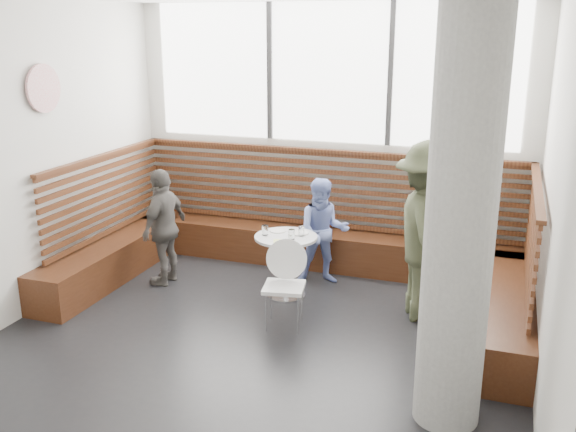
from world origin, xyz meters
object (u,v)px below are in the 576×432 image
(cafe_table, at_px, (286,253))
(child_left, at_px, (164,227))
(concrete_column, at_px, (461,220))
(cafe_chair, at_px, (286,277))
(adult_man, at_px, (427,232))
(child_back, at_px, (323,232))

(cafe_table, bearing_deg, child_left, -177.18)
(concrete_column, height_order, child_left, concrete_column)
(cafe_chair, xyz_separation_m, adult_man, (1.28, 0.62, 0.42))
(concrete_column, xyz_separation_m, child_back, (-1.67, 2.32, -0.97))
(adult_man, bearing_deg, cafe_chair, 95.68)
(cafe_table, relative_size, child_back, 0.57)
(adult_man, distance_m, child_left, 2.99)
(cafe_chair, bearing_deg, child_left, 150.13)
(cafe_table, bearing_deg, adult_man, -1.35)
(cafe_table, bearing_deg, child_back, 62.82)
(cafe_chair, height_order, child_back, child_back)
(child_back, relative_size, child_left, 0.92)
(adult_man, bearing_deg, child_left, 70.39)
(concrete_column, relative_size, adult_man, 1.73)
(cafe_chair, bearing_deg, child_back, 77.35)
(cafe_chair, xyz_separation_m, child_back, (0.04, 1.19, 0.12))
(cafe_chair, bearing_deg, adult_man, 15.11)
(cafe_chair, relative_size, child_left, 0.63)
(cafe_table, xyz_separation_m, adult_man, (1.51, -0.04, 0.42))
(cafe_table, bearing_deg, cafe_chair, -70.32)
(child_left, bearing_deg, cafe_table, 96.05)
(cafe_chair, distance_m, adult_man, 1.48)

